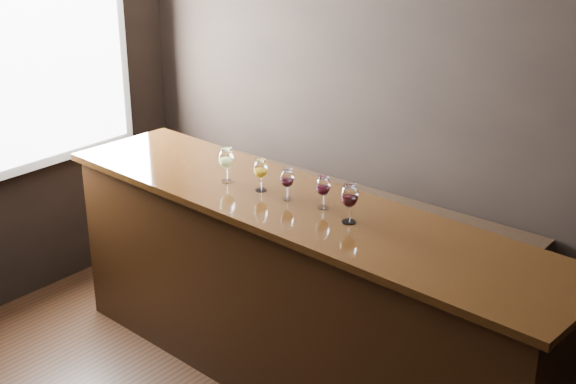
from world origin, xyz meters
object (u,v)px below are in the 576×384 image
Objects in this scene: back_bar_shelf at (351,259)px; glass_red_a at (287,179)px; glass_red_c at (349,197)px; glass_white at (226,159)px; glass_amber at (261,170)px; glass_red_b at (323,187)px; bar_counter at (299,300)px.

back_bar_shelf is 14.24× the size of glass_red_a.
glass_red_c is (0.54, -0.82, 0.86)m from back_bar_shelf.
glass_white is at bearing 178.70° from glass_red_c.
glass_red_a is 0.46m from glass_red_c.
glass_red_a is (0.45, 0.02, -0.02)m from glass_white.
glass_amber is at bearing 178.59° from glass_red_a.
glass_red_c is (0.23, -0.07, 0.02)m from glass_red_b.
glass_red_c reaches higher than glass_red_a.
glass_amber is at bearing -176.82° from glass_red_b.
glass_white is at bearing -177.66° from glass_red_a.
bar_counter is 0.84m from glass_red_c.
glass_red_c reaches higher than back_bar_shelf.
glass_amber is 1.03× the size of glass_red_b.
glass_red_b is at bearing 3.18° from glass_amber.
bar_counter is 15.29× the size of glass_white.
glass_white is 0.91m from glass_red_c.
glass_red_b is (0.69, 0.05, -0.02)m from glass_white.
glass_red_b is at bearing 7.18° from glass_red_a.
glass_red_a is at bearing -83.71° from back_bar_shelf.
back_bar_shelf is 1.16m from glass_amber.
back_bar_shelf is 1.17m from glass_red_b.
glass_red_b is at bearing -67.10° from back_bar_shelf.
glass_red_c reaches higher than bar_counter.
glass_red_c is at bearing -3.82° from glass_amber.
glass_red_b is at bearing 3.98° from glass_white.
glass_red_b reaches higher than glass_red_a.
glass_amber reaches higher than glass_red_a.
back_bar_shelf is at bearing 106.37° from bar_counter.
glass_red_c is at bearing -1.58° from bar_counter.
glass_red_a is at bearing 2.34° from glass_white.
back_bar_shelf is 1.31m from glass_red_c.
glass_red_c is (0.46, -0.04, 0.02)m from glass_red_a.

